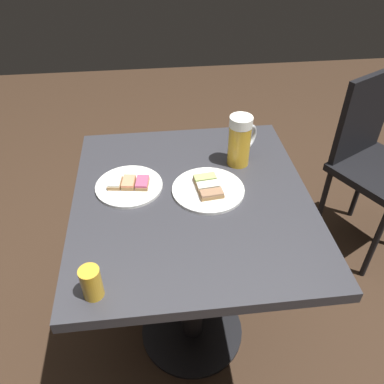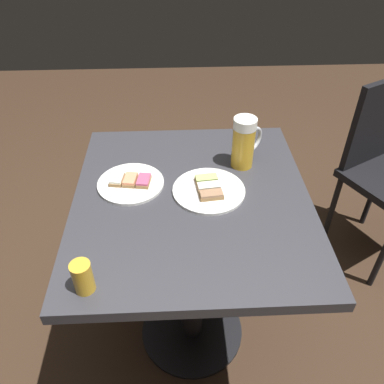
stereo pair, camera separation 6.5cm
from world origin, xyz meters
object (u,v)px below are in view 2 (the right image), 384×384
Objects in this scene: plate_near at (131,183)px; plate_far at (209,190)px; beer_mug at (244,142)px; beer_glass_small at (83,277)px.

plate_near is 0.26m from plate_far.
plate_near is 0.41m from beer_mug.
beer_glass_small is (-0.47, -0.51, -0.05)m from beer_mug.
beer_mug is at bearing 48.38° from plate_far.
plate_near is at bearing -165.60° from beer_mug.
beer_mug is (0.39, 0.10, 0.08)m from plate_near.
beer_mug reaches higher than plate_near.
beer_glass_small is (-0.34, -0.37, 0.04)m from plate_far.
beer_glass_small is (-0.08, -0.41, 0.04)m from plate_near.
plate_far is 0.50m from beer_glass_small.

